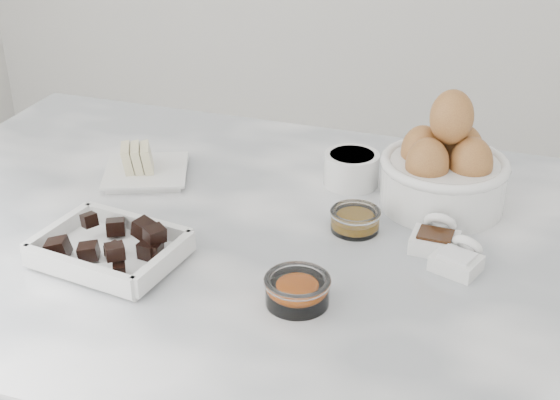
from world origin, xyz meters
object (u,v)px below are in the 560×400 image
Objects in this scene: butter_plate at (145,167)px; egg_bowl at (444,169)px; honey_bowl at (355,219)px; chocolate_dish at (109,246)px; sugar_ramekin at (351,168)px; zest_bowl at (297,289)px; salt_spoon at (459,258)px; vanilla_spoon at (436,237)px.

butter_plate is 0.47m from egg_bowl.
chocolate_dish is at bearing -147.40° from honey_bowl.
sugar_ramekin is 1.05× the size of zest_bowl.
butter_plate is at bearing 167.97° from salt_spoon.
sugar_ramekin is 1.19× the size of honey_bowl.
sugar_ramekin reaches higher than honey_bowl.
vanilla_spoon is (0.48, -0.07, -0.00)m from butter_plate.
chocolate_dish is 0.49m from egg_bowl.
salt_spoon is at bearing -12.03° from butter_plate.
chocolate_dish reaches higher than zest_bowl.
honey_bowl is at bearing 160.56° from salt_spoon.
honey_bowl is at bearing 32.60° from chocolate_dish.
egg_bowl is at bearing -9.78° from sugar_ramekin.
salt_spoon is (0.44, 0.13, -0.01)m from chocolate_dish.
chocolate_dish is 1.19× the size of butter_plate.
honey_bowl is at bearing 174.34° from vanilla_spoon.
egg_bowl is 0.34m from zest_bowl.
vanilla_spoon is at bearing 23.12° from chocolate_dish.
vanilla_spoon is at bearing -5.66° from honey_bowl.
zest_bowl is at bearing -2.62° from chocolate_dish.
chocolate_dish is at bearing -127.33° from sugar_ramekin.
chocolate_dish is 2.79× the size of honey_bowl.
salt_spoon is (0.18, 0.14, -0.00)m from zest_bowl.
butter_plate is at bearing 143.37° from zest_bowl.
egg_bowl is at bearing 67.63° from zest_bowl.
butter_plate is (-0.07, 0.24, -0.00)m from chocolate_dish.
chocolate_dish is 2.35× the size of sugar_ramekin.
zest_bowl is 0.23m from salt_spoon.
sugar_ramekin is at bearing 170.22° from egg_bowl.
sugar_ramekin is (0.25, 0.32, 0.01)m from chocolate_dish.
sugar_ramekin is at bearing 136.24° from vanilla_spoon.
honey_bowl is at bearing -132.48° from egg_bowl.
chocolate_dish is at bearing -142.76° from egg_bowl.
butter_plate reaches higher than chocolate_dish.
chocolate_dish is 1.07× the size of egg_bowl.
zest_bowl is at bearing -96.74° from honey_bowl.
egg_bowl is 2.43× the size of vanilla_spoon.
honey_bowl is (0.04, -0.14, -0.01)m from sugar_ramekin.
egg_bowl reaches higher than zest_bowl.
vanilla_spoon is at bearing 130.67° from salt_spoon.
butter_plate is 0.48m from vanilla_spoon.
sugar_ramekin is (0.32, 0.08, 0.01)m from butter_plate.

